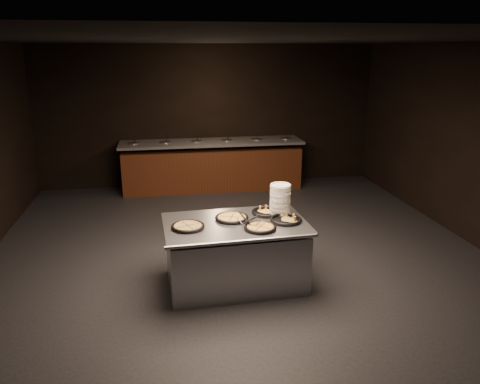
{
  "coord_description": "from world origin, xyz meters",
  "views": [
    {
      "loc": [
        -1.0,
        -5.76,
        2.81
      ],
      "look_at": [
        0.03,
        0.3,
        0.91
      ],
      "focal_mm": 35.0,
      "sensor_mm": 36.0,
      "label": 1
    }
  ],
  "objects": [
    {
      "name": "pan_veggie_whole",
      "position": [
        -0.75,
        -0.67,
        0.83
      ],
      "size": [
        0.39,
        0.39,
        0.04
      ],
      "rotation": [
        0.0,
        0.0,
        0.4
      ],
      "color": "black",
      "rests_on": "serving_counter"
    },
    {
      "name": "room",
      "position": [
        0.0,
        0.0,
        1.45
      ],
      "size": [
        7.02,
        8.02,
        2.92
      ],
      "color": "black",
      "rests_on": "ground"
    },
    {
      "name": "serving_counter",
      "position": [
        -0.18,
        -0.58,
        0.39
      ],
      "size": [
        1.75,
        1.17,
        0.81
      ],
      "rotation": [
        0.0,
        0.0,
        0.04
      ],
      "color": "#ADB0B4",
      "rests_on": "ground"
    },
    {
      "name": "server_left",
      "position": [
        -0.12,
        -0.66,
        0.88
      ],
      "size": [
        0.23,
        0.25,
        0.15
      ],
      "rotation": [
        0.0,
        0.0,
        2.34
      ],
      "color": "#ADB0B4",
      "rests_on": "serving_counter"
    },
    {
      "name": "plate_stack",
      "position": [
        0.43,
        -0.36,
        1.0
      ],
      "size": [
        0.26,
        0.26,
        0.38
      ],
      "primitive_type": "cylinder",
      "color": "white",
      "rests_on": "serving_counter"
    },
    {
      "name": "salad_bar",
      "position": [
        0.0,
        3.56,
        0.44
      ],
      "size": [
        3.7,
        0.83,
        1.18
      ],
      "color": "#512813",
      "rests_on": "ground"
    },
    {
      "name": "pan_veggie_slices",
      "position": [
        0.43,
        -0.64,
        0.83
      ],
      "size": [
        0.39,
        0.39,
        0.04
      ],
      "rotation": [
        0.0,
        0.0,
        -0.57
      ],
      "color": "black",
      "rests_on": "serving_counter"
    },
    {
      "name": "pan_cheese_slices_a",
      "position": [
        0.26,
        -0.33,
        0.83
      ],
      "size": [
        0.38,
        0.38,
        0.04
      ],
      "rotation": [
        0.0,
        0.0,
        0.49
      ],
      "color": "black",
      "rests_on": "serving_counter"
    },
    {
      "name": "pan_cheese_slices_b",
      "position": [
        0.07,
        -0.84,
        0.83
      ],
      "size": [
        0.38,
        0.38,
        0.04
      ],
      "rotation": [
        0.0,
        0.0,
        2.51
      ],
      "color": "black",
      "rests_on": "serving_counter"
    },
    {
      "name": "pan_cheese_whole",
      "position": [
        -0.21,
        -0.46,
        0.83
      ],
      "size": [
        0.41,
        0.41,
        0.04
      ],
      "rotation": [
        0.0,
        0.0,
        -0.34
      ],
      "color": "black",
      "rests_on": "serving_counter"
    },
    {
      "name": "server_right",
      "position": [
        0.03,
        -0.77,
        0.89
      ],
      "size": [
        0.32,
        0.1,
        0.15
      ],
      "rotation": [
        0.0,
        0.0,
        -0.07
      ],
      "color": "#ADB0B4",
      "rests_on": "serving_counter"
    }
  ]
}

